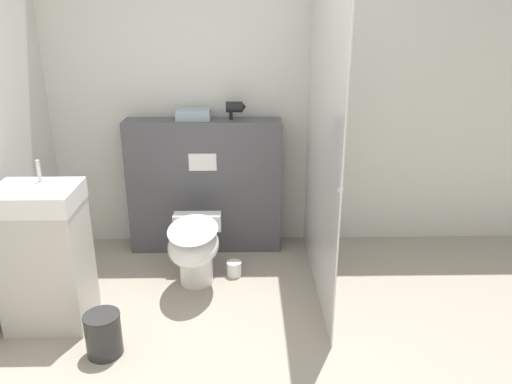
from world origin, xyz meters
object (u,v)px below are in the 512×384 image
(toilet, at_px, (194,247))
(sink_vanity, at_px, (45,257))
(hair_drier, at_px, (235,107))
(waste_bin, at_px, (104,334))

(toilet, distance_m, sink_vanity, 1.01)
(hair_drier, xyz_separation_m, waste_bin, (-0.77, -1.43, -1.08))
(sink_vanity, relative_size, hair_drier, 6.72)
(sink_vanity, bearing_deg, waste_bin, -39.29)
(sink_vanity, bearing_deg, toilet, 25.34)
(toilet, relative_size, sink_vanity, 0.62)
(sink_vanity, bearing_deg, hair_drier, 41.90)
(toilet, xyz_separation_m, hair_drier, (0.30, 0.65, 0.90))
(toilet, bearing_deg, hair_drier, 65.33)
(waste_bin, bearing_deg, sink_vanity, 140.71)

